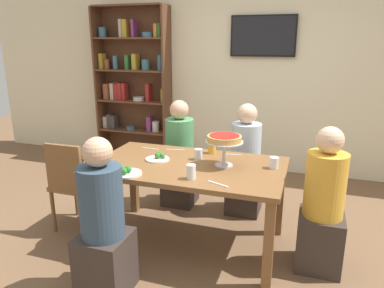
{
  "coord_description": "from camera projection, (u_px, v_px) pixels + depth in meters",
  "views": [
    {
      "loc": [
        0.94,
        -2.72,
        1.74
      ],
      "look_at": [
        0.0,
        0.1,
        0.89
      ],
      "focal_mm": 33.85,
      "sensor_mm": 36.0,
      "label": 1
    }
  ],
  "objects": [
    {
      "name": "cutlery_knife_near",
      "position": [
        176.0,
        150.0,
        3.44
      ],
      "size": [
        0.18,
        0.06,
        0.0
      ],
      "primitive_type": "cube",
      "rotation": [
        0.0,
        0.0,
        3.38
      ],
      "color": "silver",
      "rests_on": "dining_table"
    },
    {
      "name": "salad_plate_near_diner",
      "position": [
        158.0,
        158.0,
        3.15
      ],
      "size": [
        0.21,
        0.21,
        0.07
      ],
      "color": "white",
      "rests_on": "dining_table"
    },
    {
      "name": "dining_table",
      "position": [
        188.0,
        174.0,
        3.07
      ],
      "size": [
        1.6,
        0.94,
        0.74
      ],
      "color": "brown",
      "rests_on": "ground_plane"
    },
    {
      "name": "cutlery_fork_near",
      "position": [
        218.0,
        184.0,
        2.62
      ],
      "size": [
        0.17,
        0.08,
        0.0
      ],
      "primitive_type": "cube",
      "rotation": [
        0.0,
        0.0,
        -0.39
      ],
      "color": "silver",
      "rests_on": "dining_table"
    },
    {
      "name": "diner_far_right",
      "position": [
        245.0,
        167.0,
        3.71
      ],
      "size": [
        0.34,
        0.34,
        1.15
      ],
      "rotation": [
        0.0,
        0.0,
        -1.57
      ],
      "color": "#382D28",
      "rests_on": "ground_plane"
    },
    {
      "name": "salad_plate_spare",
      "position": [
        97.0,
        164.0,
        3.03
      ],
      "size": [
        0.25,
        0.25,
        0.05
      ],
      "color": "white",
      "rests_on": "dining_table"
    },
    {
      "name": "rear_partition",
      "position": [
        241.0,
        67.0,
        4.87
      ],
      "size": [
        8.0,
        0.12,
        2.8
      ],
      "primitive_type": "cube",
      "color": "beige",
      "rests_on": "ground_plane"
    },
    {
      "name": "deep_dish_pizza_stand",
      "position": [
        224.0,
        141.0,
        2.95
      ],
      "size": [
        0.31,
        0.31,
        0.26
      ],
      "color": "silver",
      "rests_on": "dining_table"
    },
    {
      "name": "beer_glass_amber_tall",
      "position": [
        212.0,
        145.0,
        3.32
      ],
      "size": [
        0.07,
        0.07,
        0.16
      ],
      "primitive_type": "cylinder",
      "color": "gold",
      "rests_on": "dining_table"
    },
    {
      "name": "water_glass_clear_spare",
      "position": [
        199.0,
        154.0,
        3.16
      ],
      "size": [
        0.07,
        0.07,
        0.09
      ],
      "primitive_type": "cylinder",
      "color": "white",
      "rests_on": "dining_table"
    },
    {
      "name": "cutlery_fork_far",
      "position": [
        232.0,
        154.0,
        3.3
      ],
      "size": [
        0.18,
        0.04,
        0.0
      ],
      "primitive_type": "cube",
      "rotation": [
        0.0,
        0.0,
        3.3
      ],
      "color": "silver",
      "rests_on": "dining_table"
    },
    {
      "name": "diner_head_east",
      "position": [
        322.0,
        210.0,
        2.77
      ],
      "size": [
        0.34,
        0.34,
        1.15
      ],
      "rotation": [
        0.0,
        0.0,
        3.14
      ],
      "color": "#382D28",
      "rests_on": "ground_plane"
    },
    {
      "name": "chair_head_west",
      "position": [
        73.0,
        182.0,
        3.35
      ],
      "size": [
        0.4,
        0.4,
        0.87
      ],
      "color": "brown",
      "rests_on": "ground_plane"
    },
    {
      "name": "salad_plate_far_diner",
      "position": [
        126.0,
        172.0,
        2.81
      ],
      "size": [
        0.22,
        0.22,
        0.07
      ],
      "color": "white",
      "rests_on": "dining_table"
    },
    {
      "name": "water_glass_clear_near",
      "position": [
        191.0,
        172.0,
        2.71
      ],
      "size": [
        0.07,
        0.07,
        0.11
      ],
      "primitive_type": "cylinder",
      "color": "white",
      "rests_on": "dining_table"
    },
    {
      "name": "ground_plane",
      "position": [
        188.0,
        242.0,
        3.25
      ],
      "size": [
        12.0,
        12.0,
        0.0
      ],
      "primitive_type": "plane",
      "color": "brown"
    },
    {
      "name": "television",
      "position": [
        263.0,
        36.0,
        4.59
      ],
      "size": [
        0.83,
        0.05,
        0.51
      ],
      "color": "black"
    },
    {
      "name": "cutlery_knife_far",
      "position": [
        150.0,
        148.0,
        3.48
      ],
      "size": [
        0.18,
        0.03,
        0.0
      ],
      "primitive_type": "cube",
      "rotation": [
        0.0,
        0.0,
        3.07
      ],
      "color": "silver",
      "rests_on": "dining_table"
    },
    {
      "name": "water_glass_clear_far",
      "position": [
        274.0,
        163.0,
        2.94
      ],
      "size": [
        0.08,
        0.08,
        0.09
      ],
      "primitive_type": "cylinder",
      "color": "white",
      "rests_on": "dining_table"
    },
    {
      "name": "diner_near_left",
      "position": [
        103.0,
        229.0,
        2.49
      ],
      "size": [
        0.34,
        0.34,
        1.15
      ],
      "rotation": [
        0.0,
        0.0,
        1.57
      ],
      "color": "#382D28",
      "rests_on": "ground_plane"
    },
    {
      "name": "bookshelf",
      "position": [
        133.0,
        84.0,
        5.24
      ],
      "size": [
        1.1,
        0.3,
        2.21
      ],
      "color": "brown",
      "rests_on": "ground_plane"
    },
    {
      "name": "diner_far_left",
      "position": [
        180.0,
        161.0,
        3.91
      ],
      "size": [
        0.34,
        0.34,
        1.15
      ],
      "rotation": [
        0.0,
        0.0,
        -1.57
      ],
      "color": "#382D28",
      "rests_on": "ground_plane"
    }
  ]
}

